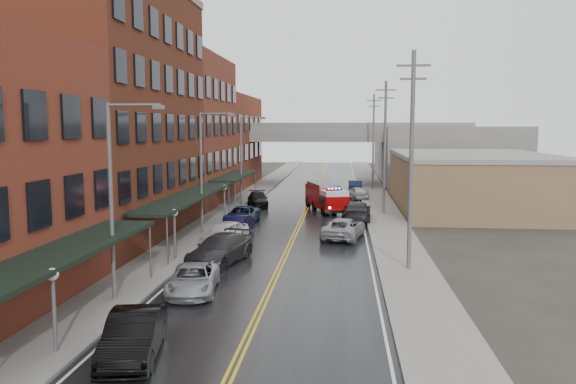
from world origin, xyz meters
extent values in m
cube|color=black|center=(0.00, 30.00, 0.01)|extent=(11.00, 160.00, 0.02)
cube|color=slate|center=(-7.30, 30.00, 0.07)|extent=(3.00, 160.00, 0.15)
cube|color=slate|center=(7.30, 30.00, 0.07)|extent=(3.00, 160.00, 0.15)
cube|color=gray|center=(-5.65, 30.00, 0.07)|extent=(0.30, 160.00, 0.15)
cube|color=gray|center=(5.65, 30.00, 0.07)|extent=(0.30, 160.00, 0.15)
cube|color=#512215|center=(-13.30, 23.00, 9.00)|extent=(9.00, 20.00, 18.00)
cube|color=brown|center=(-13.30, 40.50, 7.50)|extent=(9.00, 15.00, 15.00)
cube|color=brown|center=(-13.30, 58.00, 6.00)|extent=(9.00, 20.00, 12.00)
cube|color=olive|center=(16.00, 40.00, 2.50)|extent=(14.00, 22.00, 5.00)
cube|color=slate|center=(18.00, 70.00, 4.00)|extent=(18.00, 30.00, 8.00)
cube|color=black|center=(-7.50, 4.00, 3.00)|extent=(2.60, 16.00, 0.18)
cylinder|color=slate|center=(-6.35, 11.60, 1.50)|extent=(0.10, 0.10, 3.00)
cube|color=black|center=(-7.50, 23.00, 3.00)|extent=(2.60, 18.00, 0.18)
cylinder|color=slate|center=(-6.35, 14.40, 1.50)|extent=(0.10, 0.10, 3.00)
cylinder|color=slate|center=(-6.35, 31.60, 1.50)|extent=(0.10, 0.10, 3.00)
cube|color=black|center=(-7.50, 40.50, 3.00)|extent=(2.60, 13.00, 0.18)
cylinder|color=slate|center=(-6.35, 34.40, 1.50)|extent=(0.10, 0.10, 3.00)
cylinder|color=slate|center=(-6.35, 46.60, 1.50)|extent=(0.10, 0.10, 3.00)
cylinder|color=#59595B|center=(-6.40, 2.00, 1.40)|extent=(0.14, 0.14, 2.80)
sphere|color=silver|center=(-6.40, 2.00, 2.90)|extent=(0.44, 0.44, 0.44)
cylinder|color=#59595B|center=(-6.40, 16.00, 1.40)|extent=(0.14, 0.14, 2.80)
sphere|color=silver|center=(-6.40, 16.00, 2.90)|extent=(0.44, 0.44, 0.44)
cylinder|color=#59595B|center=(-6.40, 30.00, 1.40)|extent=(0.14, 0.14, 2.80)
sphere|color=silver|center=(-6.40, 30.00, 2.90)|extent=(0.44, 0.44, 0.44)
cylinder|color=#59595B|center=(-6.80, 8.00, 4.50)|extent=(0.18, 0.18, 9.00)
cylinder|color=#59595B|center=(-5.60, 8.00, 8.90)|extent=(2.40, 0.12, 0.12)
cube|color=#59595B|center=(-4.50, 8.00, 8.80)|extent=(0.50, 0.22, 0.18)
cylinder|color=#59595B|center=(-6.80, 24.00, 4.50)|extent=(0.18, 0.18, 9.00)
cylinder|color=#59595B|center=(-5.60, 24.00, 8.90)|extent=(2.40, 0.12, 0.12)
cube|color=#59595B|center=(-4.50, 24.00, 8.80)|extent=(0.50, 0.22, 0.18)
cylinder|color=#59595B|center=(-6.80, 40.00, 4.50)|extent=(0.18, 0.18, 9.00)
cylinder|color=#59595B|center=(-5.60, 40.00, 8.90)|extent=(2.40, 0.12, 0.12)
cube|color=#59595B|center=(-4.50, 40.00, 8.80)|extent=(0.50, 0.22, 0.18)
cylinder|color=#59595B|center=(7.20, 15.00, 6.00)|extent=(0.24, 0.24, 12.00)
cube|color=#59595B|center=(7.20, 15.00, 11.20)|extent=(1.80, 0.12, 0.12)
cube|color=#59595B|center=(7.20, 15.00, 10.50)|extent=(1.40, 0.12, 0.12)
cylinder|color=#59595B|center=(7.20, 35.00, 6.00)|extent=(0.24, 0.24, 12.00)
cube|color=#59595B|center=(7.20, 35.00, 11.20)|extent=(1.80, 0.12, 0.12)
cube|color=#59595B|center=(7.20, 35.00, 10.50)|extent=(1.40, 0.12, 0.12)
cylinder|color=#59595B|center=(7.20, 55.00, 6.00)|extent=(0.24, 0.24, 12.00)
cube|color=#59595B|center=(7.20, 55.00, 11.20)|extent=(1.80, 0.12, 0.12)
cube|color=#59595B|center=(7.20, 55.00, 10.50)|extent=(1.40, 0.12, 0.12)
cube|color=slate|center=(0.00, 62.00, 6.75)|extent=(40.00, 10.00, 1.50)
cube|color=slate|center=(-11.00, 62.00, 3.00)|extent=(1.60, 8.00, 6.00)
cube|color=slate|center=(11.00, 62.00, 3.00)|extent=(1.60, 8.00, 6.00)
cube|color=#9C0707|center=(1.59, 37.82, 1.39)|extent=(3.71, 5.38, 1.88)
cube|color=#9C0707|center=(2.71, 34.51, 1.12)|extent=(2.87, 2.93, 1.34)
cube|color=silver|center=(2.71, 34.51, 2.01)|extent=(2.71, 2.72, 0.45)
cube|color=black|center=(2.65, 34.68, 1.39)|extent=(2.60, 2.08, 0.72)
cube|color=slate|center=(1.59, 37.82, 2.46)|extent=(3.38, 4.97, 0.27)
cube|color=black|center=(2.71, 34.51, 2.31)|extent=(1.44, 0.70, 0.13)
sphere|color=#FF0C0C|center=(2.25, 34.36, 2.38)|extent=(0.18, 0.18, 0.18)
sphere|color=#1933FF|center=(3.18, 34.67, 2.38)|extent=(0.18, 0.18, 0.18)
cylinder|color=black|center=(1.81, 34.11, 0.45)|extent=(0.95, 0.59, 0.90)
cylinder|color=black|center=(3.67, 34.75, 0.45)|extent=(0.95, 0.59, 0.90)
cylinder|color=black|center=(0.80, 37.08, 0.45)|extent=(0.95, 0.59, 0.90)
cylinder|color=black|center=(2.66, 37.71, 0.45)|extent=(0.95, 0.59, 0.90)
cylinder|color=black|center=(0.08, 39.20, 0.45)|extent=(0.95, 0.59, 0.90)
cylinder|color=black|center=(1.94, 39.83, 0.45)|extent=(0.95, 0.59, 0.90)
imported|color=black|center=(-3.60, 2.07, 0.80)|extent=(2.54, 5.07, 1.60)
imported|color=#94969B|center=(-3.60, 9.75, 0.66)|extent=(2.78, 5.02, 1.33)
imported|color=#29292C|center=(-3.60, 15.70, 0.82)|extent=(3.66, 6.08, 1.65)
imported|color=silver|center=(-4.51, 21.20, 0.76)|extent=(3.14, 4.83, 1.53)
imported|color=black|center=(-4.26, 23.93, 0.74)|extent=(2.14, 4.64, 1.47)
imported|color=#14244D|center=(-4.76, 29.09, 0.71)|extent=(2.50, 5.18, 1.42)
imported|color=black|center=(-5.00, 39.20, 0.73)|extent=(2.89, 5.31, 1.46)
imported|color=gray|center=(3.60, 23.80, 0.74)|extent=(3.48, 5.71, 1.48)
imported|color=#242326|center=(4.72, 31.66, 0.82)|extent=(2.53, 5.75, 1.64)
imported|color=#B2B2B2|center=(5.00, 46.01, 0.71)|extent=(2.94, 4.49, 1.42)
imported|color=black|center=(4.96, 52.20, 0.76)|extent=(1.65, 4.63, 1.52)
camera|label=1|loc=(3.55, -15.94, 7.94)|focal=35.00mm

